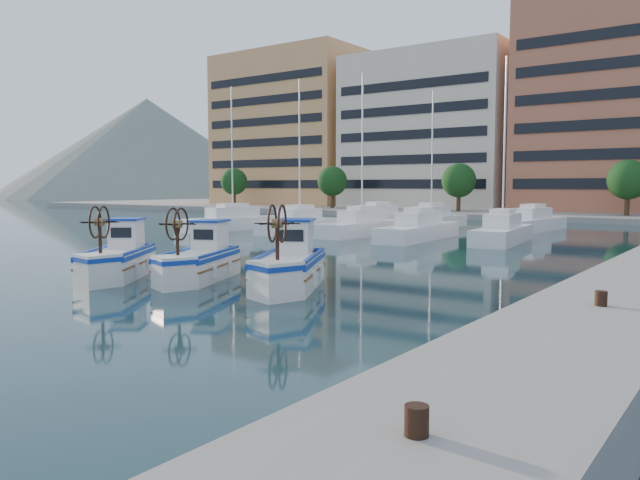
# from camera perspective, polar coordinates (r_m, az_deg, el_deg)

# --- Properties ---
(ground) EXTENTS (300.00, 300.00, 0.00)m
(ground) POSITION_cam_1_polar(r_m,az_deg,el_deg) (22.13, -9.80, -4.42)
(ground) COLOR #1B3C47
(ground) RESTS_ON ground
(hill_west) EXTENTS (180.00, 180.00, 60.00)m
(hill_west) POSITION_cam_1_polar(r_m,az_deg,el_deg) (199.80, -15.36, 3.79)
(hill_west) COLOR slate
(hill_west) RESTS_ON ground
(yacht_marina) EXTENTS (42.10, 22.33, 11.50)m
(yacht_marina) POSITION_cam_1_polar(r_m,az_deg,el_deg) (47.37, 11.89, 1.18)
(yacht_marina) COLOR white
(yacht_marina) RESTS_ON ground
(fishing_boat_a) EXTENTS (4.10, 4.67, 2.88)m
(fishing_boat_a) POSITION_cam_1_polar(r_m,az_deg,el_deg) (25.70, -17.95, -1.50)
(fishing_boat_a) COLOR white
(fishing_boat_a) RESTS_ON ground
(fishing_boat_b) EXTENTS (3.45, 4.71, 2.83)m
(fishing_boat_b) POSITION_cam_1_polar(r_m,az_deg,el_deg) (24.29, -10.94, -1.74)
(fishing_boat_b) COLOR white
(fishing_boat_b) RESTS_ON ground
(fishing_boat_c) EXTENTS (3.88, 4.98, 3.01)m
(fishing_boat_c) POSITION_cam_1_polar(r_m,az_deg,el_deg) (22.04, -2.79, -2.21)
(fishing_boat_c) COLOR white
(fishing_boat_c) RESTS_ON ground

